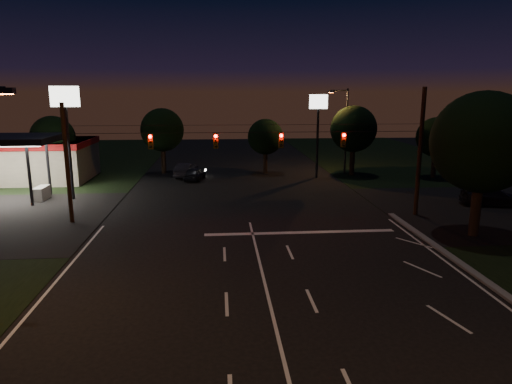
{
  "coord_description": "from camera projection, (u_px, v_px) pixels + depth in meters",
  "views": [
    {
      "loc": [
        -2.02,
        -15.63,
        8.66
      ],
      "look_at": [
        0.09,
        9.99,
        3.0
      ],
      "focal_mm": 32.0,
      "sensor_mm": 36.0,
      "label": 1
    }
  ],
  "objects": [
    {
      "name": "tree_far_e",
      "position": [
        436.0,
        138.0,
        46.29
      ],
      "size": [
        4.0,
        4.0,
        6.18
      ],
      "color": "black",
      "rests_on": "ground"
    },
    {
      "name": "car_oncoming_a",
      "position": [
        195.0,
        174.0,
        45.64
      ],
      "size": [
        2.31,
        4.01,
        1.28
      ],
      "primitive_type": "imported",
      "rotation": [
        0.0,
        0.0,
        2.92
      ],
      "color": "black",
      "rests_on": "ground"
    },
    {
      "name": "pole_sign_right",
      "position": [
        318.0,
        116.0,
        45.73
      ],
      "size": [
        1.8,
        0.3,
        8.4
      ],
      "color": "black",
      "rests_on": "ground"
    },
    {
      "name": "ground",
      "position": [
        275.0,
        326.0,
        17.23
      ],
      "size": [
        140.0,
        140.0,
        0.0
      ],
      "primitive_type": "plane",
      "color": "black",
      "rests_on": "ground"
    },
    {
      "name": "gas_station",
      "position": [
        15.0,
        157.0,
        44.54
      ],
      "size": [
        14.2,
        16.1,
        5.25
      ],
      "color": "gray",
      "rests_on": "ground"
    },
    {
      "name": "car_oncoming_b",
      "position": [
        186.0,
        170.0,
        47.45
      ],
      "size": [
        2.43,
        4.52,
        1.41
      ],
      "primitive_type": "imported",
      "rotation": [
        0.0,
        0.0,
        2.91
      ],
      "color": "black",
      "rests_on": "ground"
    },
    {
      "name": "tree_far_a",
      "position": [
        53.0,
        138.0,
        44.19
      ],
      "size": [
        4.2,
        4.2,
        6.42
      ],
      "color": "black",
      "rests_on": "ground"
    },
    {
      "name": "street_light_right_far",
      "position": [
        344.0,
        125.0,
        48.15
      ],
      "size": [
        2.2,
        0.35,
        9.0
      ],
      "color": "black",
      "rests_on": "ground"
    },
    {
      "name": "tree_far_b",
      "position": [
        163.0,
        130.0,
        48.82
      ],
      "size": [
        4.6,
        4.6,
        6.98
      ],
      "color": "black",
      "rests_on": "ground"
    },
    {
      "name": "utility_pole_right",
      "position": [
        415.0,
        215.0,
        32.8
      ],
      "size": [
        0.3,
        0.3,
        9.0
      ],
      "primitive_type": "cylinder",
      "color": "black",
      "rests_on": "ground"
    },
    {
      "name": "cross_street_right",
      "position": [
        512.0,
        209.0,
        34.41
      ],
      "size": [
        20.0,
        16.0,
        0.02
      ],
      "primitive_type": "cube",
      "color": "black",
      "rests_on": "ground"
    },
    {
      "name": "tree_right_near",
      "position": [
        482.0,
        143.0,
        26.99
      ],
      "size": [
        6.0,
        6.0,
        8.76
      ],
      "color": "black",
      "rests_on": "ground"
    },
    {
      "name": "stop_bar",
      "position": [
        300.0,
        232.0,
        28.67
      ],
      "size": [
        12.0,
        0.5,
        0.01
      ],
      "primitive_type": "cube",
      "color": "silver",
      "rests_on": "ground"
    },
    {
      "name": "tree_far_c",
      "position": [
        265.0,
        137.0,
        48.86
      ],
      "size": [
        3.8,
        3.8,
        5.86
      ],
      "color": "black",
      "rests_on": "ground"
    },
    {
      "name": "tree_far_d",
      "position": [
        353.0,
        129.0,
        47.46
      ],
      "size": [
        4.8,
        4.8,
        7.3
      ],
      "color": "black",
      "rests_on": "ground"
    },
    {
      "name": "pole_sign_left_near",
      "position": [
        66.0,
        114.0,
        36.02
      ],
      "size": [
        2.2,
        0.3,
        9.1
      ],
      "color": "black",
      "rests_on": "ground"
    },
    {
      "name": "car_cross",
      "position": [
        494.0,
        197.0,
        35.29
      ],
      "size": [
        5.21,
        3.09,
        1.42
      ],
      "primitive_type": "imported",
      "rotation": [
        0.0,
        0.0,
        1.33
      ],
      "color": "black",
      "rests_on": "ground"
    },
    {
      "name": "signal_span",
      "position": [
        249.0,
        140.0,
        30.62
      ],
      "size": [
        24.0,
        0.4,
        1.56
      ],
      "color": "black",
      "rests_on": "ground"
    },
    {
      "name": "utility_pole_left",
      "position": [
        72.0,
        223.0,
        30.87
      ],
      "size": [
        0.28,
        0.28,
        8.0
      ],
      "primitive_type": "cylinder",
      "color": "black",
      "rests_on": "ground"
    }
  ]
}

